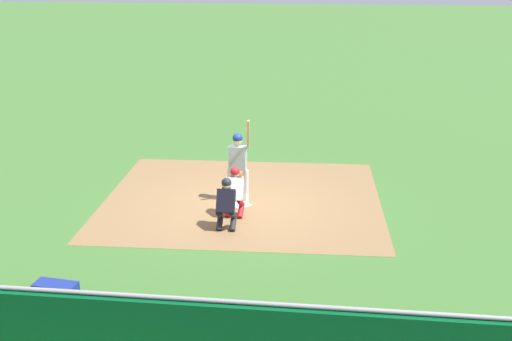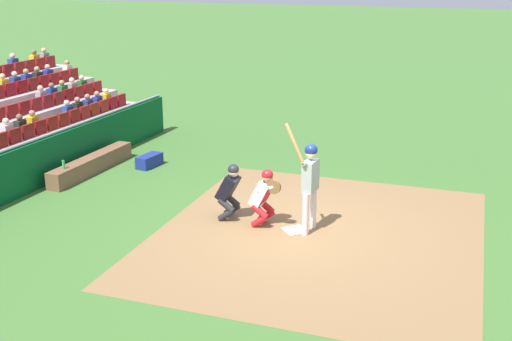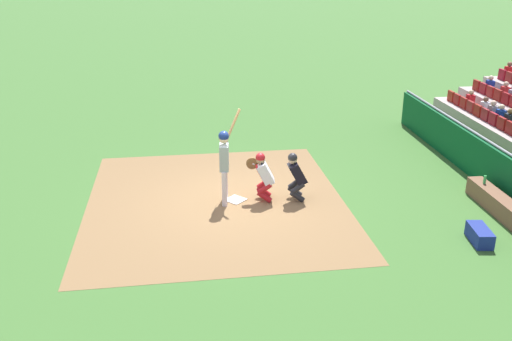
# 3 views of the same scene
# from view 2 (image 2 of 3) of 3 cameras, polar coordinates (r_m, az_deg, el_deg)

# --- Properties ---
(ground_plane) EXTENTS (160.00, 160.00, 0.00)m
(ground_plane) POSITION_cam_2_polar(r_m,az_deg,el_deg) (13.15, 3.55, -5.45)
(ground_plane) COLOR #3A672B
(infield_dirt_patch) EXTENTS (7.53, 6.66, 0.01)m
(infield_dirt_patch) POSITION_cam_2_polar(r_m,az_deg,el_deg) (13.02, 5.65, -5.74)
(infield_dirt_patch) COLOR brown
(infield_dirt_patch) RESTS_ON ground_plane
(home_plate_marker) EXTENTS (0.62, 0.62, 0.02)m
(home_plate_marker) POSITION_cam_2_polar(r_m,az_deg,el_deg) (13.15, 3.55, -5.39)
(home_plate_marker) COLOR white
(home_plate_marker) RESTS_ON infield_dirt_patch
(batter_at_plate) EXTENTS (0.66, 0.58, 2.33)m
(batter_at_plate) POSITION_cam_2_polar(r_m,az_deg,el_deg) (12.74, 4.88, -0.60)
(batter_at_plate) COLOR silver
(batter_at_plate) RESTS_ON ground_plane
(catcher_crouching) EXTENTS (0.49, 0.71, 1.28)m
(catcher_crouching) POSITION_cam_2_polar(r_m,az_deg,el_deg) (13.13, 0.75, -2.13)
(catcher_crouching) COLOR #B1191F
(catcher_crouching) RESTS_ON ground_plane
(home_plate_umpire) EXTENTS (0.47, 0.49, 1.27)m
(home_plate_umpire) POSITION_cam_2_polar(r_m,az_deg,el_deg) (13.50, -2.38, -1.66)
(home_plate_umpire) COLOR #232327
(home_plate_umpire) RESTS_ON ground_plane
(dugout_wall) EXTENTS (12.73, 0.24, 1.24)m
(dugout_wall) POSITION_cam_2_polar(r_m,az_deg,el_deg) (16.21, -19.88, 0.26)
(dugout_wall) COLOR #054920
(dugout_wall) RESTS_ON ground_plane
(dugout_bench) EXTENTS (3.25, 0.40, 0.44)m
(dugout_bench) POSITION_cam_2_polar(r_m,az_deg,el_deg) (17.30, -14.59, 0.53)
(dugout_bench) COLOR brown
(dugout_bench) RESTS_ON ground_plane
(water_bottle_on_bench) EXTENTS (0.07, 0.07, 0.21)m
(water_bottle_on_bench) POSITION_cam_2_polar(r_m,az_deg,el_deg) (16.35, -16.98, 0.52)
(water_bottle_on_bench) COLOR green
(water_bottle_on_bench) RESTS_ON dugout_bench
(equipment_duffel_bag) EXTENTS (0.84, 0.45, 0.33)m
(equipment_duffel_bag) POSITION_cam_2_polar(r_m,az_deg,el_deg) (17.49, -9.59, 0.87)
(equipment_duffel_bag) COLOR navy
(equipment_duffel_bag) RESTS_ON ground_plane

